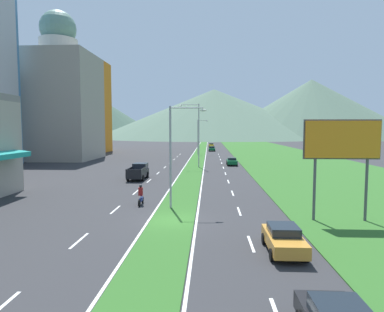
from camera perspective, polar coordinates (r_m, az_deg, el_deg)
The scene contains 40 objects.
ground_plane at distance 24.72m, azimuth -3.35°, elevation -11.01°, with size 600.00×600.00×0.00m, color #2D2D30.
grass_median at distance 83.96m, azimuth 1.16°, elevation 0.08°, with size 3.20×240.00×0.06m, color #2D6023.
grass_verge_right at distance 85.82m, azimuth 15.04°, elevation 0.02°, with size 24.00×240.00×0.06m, color #2D6023.
lane_dash_left_2 at distance 21.61m, azimuth -18.74°, elevation -13.55°, with size 0.16×2.80×0.01m, color silver.
lane_dash_left_3 at distance 28.63m, azimuth -12.98°, elevation -8.94°, with size 0.16×2.80×0.01m, color silver.
lane_dash_left_4 at distance 35.92m, azimuth -9.59°, elevation -6.12°, with size 0.16×2.80×0.01m, color silver.
lane_dash_left_5 at distance 43.36m, azimuth -7.38°, elevation -4.25°, with size 0.16×2.80×0.01m, color silver.
lane_dash_left_6 at distance 50.87m, azimuth -5.82°, elevation -2.93°, with size 0.16×2.80×0.01m, color silver.
lane_dash_left_7 at distance 58.43m, azimuth -4.67°, elevation -1.94°, with size 0.16×2.80×0.01m, color silver.
lane_dash_left_8 at distance 66.02m, azimuth -3.78°, elevation -1.18°, with size 0.16×2.80×0.01m, color silver.
lane_dash_left_9 at distance 73.63m, azimuth -3.08°, elevation -0.58°, with size 0.16×2.80×0.01m, color silver.
lane_dash_left_10 at distance 81.26m, azimuth -2.51°, elevation -0.09°, with size 0.16×2.80×0.01m, color silver.
lane_dash_left_11 at distance 88.90m, azimuth -2.04°, elevation 0.31°, with size 0.16×2.80×0.01m, color silver.
lane_dash_right_2 at distance 20.32m, azimuth 10.05°, elevation -14.55°, with size 0.16×2.80×0.01m, color silver.
lane_dash_right_3 at distance 27.67m, azimuth 8.07°, elevation -9.34°, with size 0.16×2.80×0.01m, color silver.
lane_dash_right_4 at distance 35.16m, azimuth 6.96°, elevation -6.32°, with size 0.16×2.80×0.01m, color silver.
lane_dash_right_5 at distance 42.73m, azimuth 6.24°, elevation -4.37°, with size 0.16×2.80×0.01m, color silver.
lane_dash_right_6 at distance 50.33m, azimuth 5.74°, elevation -3.01°, with size 0.16×2.80×0.01m, color silver.
lane_dash_right_7 at distance 57.96m, azimuth 5.38°, elevation -2.00°, with size 0.16×2.80×0.01m, color silver.
lane_dash_right_8 at distance 65.61m, azimuth 5.10°, elevation -1.23°, with size 0.16×2.80×0.01m, color silver.
lane_dash_right_9 at distance 73.26m, azimuth 4.88°, elevation -0.62°, with size 0.16×2.80×0.01m, color silver.
lane_dash_right_10 at distance 80.93m, azimuth 4.70°, elevation -0.12°, with size 0.16×2.80×0.01m, color silver.
lane_dash_right_11 at distance 88.60m, azimuth 4.55°, elevation 0.29°, with size 0.16×2.80×0.01m, color silver.
edge_line_median_left at distance 84.04m, azimuth -0.04°, elevation 0.07°, with size 0.16×240.00×0.01m, color silver.
edge_line_median_right at distance 83.93m, azimuth 2.35°, elevation 0.06°, with size 0.16×240.00×0.01m, color silver.
domed_building at distance 79.72m, azimuth -21.62°, elevation 9.04°, with size 14.98×14.98×32.22m.
midrise_colored at distance 101.22m, azimuth -17.98°, elevation 7.94°, with size 12.41×12.41×25.86m, color orange.
hill_far_left at distance 323.98m, azimuth -16.90°, elevation 6.77°, with size 128.20×128.20×40.02m, color #3D5647.
hill_far_center at distance 264.81m, azimuth 3.81°, elevation 7.25°, with size 184.45×184.45×37.87m, color #516B56.
hill_far_right at distance 269.74m, azimuth 19.68°, elevation 7.60°, with size 148.06×148.06×44.01m, color #516B56.
street_lamp_near at distance 27.73m, azimuth -2.96°, elevation 1.15°, with size 3.09×0.39×8.56m.
street_lamp_mid at distance 57.39m, azimuth 0.82°, elevation 4.23°, with size 3.52×0.28×10.99m.
street_lamp_far at distance 87.26m, azimuth 1.19°, elevation 3.68°, with size 2.80×0.37×9.13m.
billboard_roadside at distance 25.99m, azimuth 24.30°, elevation 1.83°, with size 5.42×0.28×7.35m.
car_0 at distance 101.61m, azimuth 3.42°, elevation 1.27°, with size 2.02×4.52×1.49m.
car_1 at distance 62.11m, azimuth 6.84°, elevation -0.90°, with size 1.92×4.39×1.40m.
car_3 at distance 123.70m, azimuth 3.32°, elevation 1.87°, with size 1.95×4.58×1.49m.
car_4 at distance 19.20m, azimuth 15.42°, elevation -13.48°, with size 1.92×4.03×1.45m.
pickup_truck_0 at distance 45.18m, azimuth -9.14°, elevation -2.66°, with size 2.18×5.40×2.00m.
motorcycle_rider at distance 29.84m, azimuth -8.75°, elevation -6.86°, with size 0.36×2.00×1.80m.
Camera 1 is at (2.65, -23.66, 6.65)m, focal length 31.16 mm.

